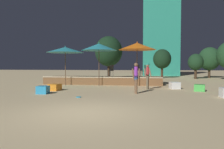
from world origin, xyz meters
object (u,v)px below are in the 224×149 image
cube_seat_4 (175,85)px  background_tree_0 (162,59)px  patio_umbrella_1 (65,50)px  cube_seat_0 (200,88)px  frisbee_disc (79,97)px  patio_umbrella_0 (137,46)px  bistro_chair_1 (111,70)px  patio_umbrella_2 (99,47)px  person_0 (148,75)px  background_tree_2 (209,59)px  background_tree_4 (196,62)px  background_tree_1 (109,51)px  person_1 (136,77)px  bistro_chair_2 (139,69)px  cube_seat_1 (43,90)px  cube_seat_3 (55,87)px  bistro_chair_0 (144,70)px

cube_seat_4 → background_tree_0: 12.24m
patio_umbrella_1 → cube_seat_0: patio_umbrella_1 is taller
frisbee_disc → background_tree_0: bearing=72.0°
cube_seat_4 → patio_umbrella_0: bearing=148.4°
cube_seat_4 → frisbee_disc: cube_seat_4 is taller
cube_seat_0 → frisbee_disc: (-6.37, -3.37, -0.18)m
patio_umbrella_0 → bistro_chair_1: bearing=156.2°
patio_umbrella_2 → person_0: size_ratio=1.97×
cube_seat_0 → background_tree_2: 15.12m
patio_umbrella_0 → person_0: (0.72, -2.01, -1.99)m
cube_seat_0 → background_tree_4: size_ratio=0.26×
frisbee_disc → background_tree_2: bearing=57.9°
frisbee_disc → background_tree_1: bearing=93.1°
patio_umbrella_2 → person_0: 4.54m
person_1 → bistro_chair_2: person_1 is taller
bistro_chair_2 → frisbee_disc: (-2.76, -8.13, -1.18)m
background_tree_0 → bistro_chair_2: bearing=-107.2°
frisbee_disc → bistro_chair_1: bearing=85.0°
cube_seat_1 → cube_seat_4: bearing=24.8°
cube_seat_3 → background_tree_4: size_ratio=0.26×
cube_seat_4 → background_tree_1: size_ratio=0.14×
cube_seat_4 → frisbee_disc: 6.76m
patio_umbrella_1 → background_tree_0: size_ratio=0.87×
person_0 → bistro_chair_1: person_0 is taller
patio_umbrella_2 → background_tree_4: patio_umbrella_2 is taller
bistro_chair_1 → background_tree_4: background_tree_4 is taller
patio_umbrella_0 → bistro_chair_0: patio_umbrella_0 is taller
patio_umbrella_1 → cube_seat_1: (0.46, -4.77, -2.48)m
patio_umbrella_1 → bistro_chair_2: size_ratio=3.31×
cube_seat_3 → background_tree_2: 20.18m
bistro_chair_1 → background_tree_0: (4.76, 9.65, 1.07)m
background_tree_2 → background_tree_4: 3.03m
cube_seat_1 → cube_seat_3: size_ratio=0.79×
bistro_chair_0 → frisbee_disc: (-3.15, -6.91, -1.18)m
cube_seat_4 → bistro_chair_2: 4.47m
patio_umbrella_1 → cube_seat_4: size_ratio=4.25×
person_0 → person_1: (-0.67, -2.11, -0.01)m
cube_seat_3 → person_1: bearing=-8.2°
patio_umbrella_2 → cube_seat_3: bearing=-120.7°
person_0 → bistro_chair_1: size_ratio=1.82×
cube_seat_0 → cube_seat_1: 8.96m
patio_umbrella_1 → frisbee_disc: 6.95m
cube_seat_4 → cube_seat_3: bearing=-165.5°
background_tree_4 → patio_umbrella_1: bearing=-140.5°
patio_umbrella_0 → background_tree_2: bearing=54.2°
bistro_chair_2 → background_tree_2: background_tree_2 is taller
bistro_chair_2 → background_tree_0: 8.84m
patio_umbrella_2 → bistro_chair_1: bearing=47.5°
cube_seat_4 → person_0: 1.94m
person_1 → frisbee_disc: 3.36m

